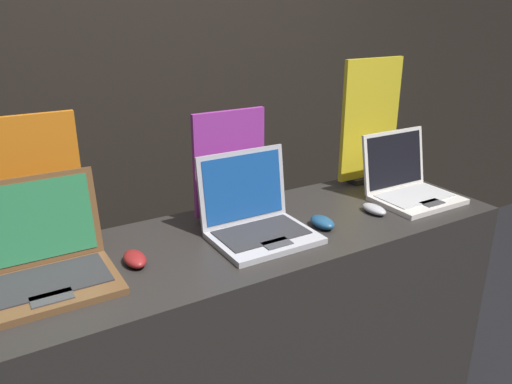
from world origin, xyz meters
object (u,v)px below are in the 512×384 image
(mouse_front, at_px, (135,259))
(laptop_back, at_px, (408,184))
(promo_stand_middle, at_px, (230,168))
(laptop_front, at_px, (41,261))
(mouse_back, at_px, (374,209))
(promo_stand_front, at_px, (22,191))
(laptop_middle, at_px, (256,217))
(promo_stand_back, at_px, (370,124))
(mouse_middle, at_px, (322,222))

(mouse_front, height_order, laptop_back, laptop_back)
(mouse_front, distance_m, promo_stand_middle, 0.50)
(mouse_front, bearing_deg, laptop_front, 172.09)
(mouse_back, bearing_deg, promo_stand_front, 165.00)
(laptop_front, xyz_separation_m, mouse_front, (0.26, -0.04, -0.05))
(mouse_front, bearing_deg, mouse_back, -4.52)
(laptop_middle, height_order, promo_stand_middle, promo_stand_middle)
(promo_stand_back, bearing_deg, laptop_back, -90.00)
(promo_stand_front, bearing_deg, mouse_back, -15.00)
(promo_stand_middle, bearing_deg, laptop_front, -167.96)
(laptop_middle, height_order, laptop_back, laptop_middle)
(mouse_middle, relative_size, promo_stand_back, 0.20)
(promo_stand_middle, bearing_deg, mouse_front, -156.95)
(laptop_front, distance_m, promo_stand_middle, 0.71)
(laptop_front, height_order, promo_stand_back, promo_stand_back)
(mouse_middle, xyz_separation_m, promo_stand_middle, (-0.23, 0.26, 0.17))
(mouse_front, height_order, mouse_back, mouse_front)
(mouse_middle, bearing_deg, laptop_front, 173.07)
(laptop_back, bearing_deg, laptop_front, 177.73)
(promo_stand_middle, bearing_deg, laptop_back, -15.73)
(laptop_middle, distance_m, promo_stand_middle, 0.22)
(laptop_front, height_order, promo_stand_middle, promo_stand_middle)
(promo_stand_front, xyz_separation_m, promo_stand_middle, (0.69, -0.06, -0.02))
(laptop_middle, xyz_separation_m, promo_stand_back, (0.72, 0.23, 0.20))
(mouse_front, distance_m, laptop_back, 1.15)
(promo_stand_middle, bearing_deg, promo_stand_back, 3.62)
(promo_stand_front, bearing_deg, promo_stand_back, -0.58)
(mouse_middle, height_order, promo_stand_back, promo_stand_back)
(mouse_front, bearing_deg, laptop_back, -0.99)
(promo_stand_back, bearing_deg, mouse_middle, -147.84)
(laptop_middle, relative_size, promo_stand_middle, 0.84)
(laptop_back, distance_m, mouse_back, 0.24)
(mouse_front, xyz_separation_m, mouse_middle, (0.66, -0.08, 0.00))
(mouse_front, bearing_deg, laptop_middle, -0.46)
(mouse_front, relative_size, mouse_middle, 1.03)
(mouse_front, xyz_separation_m, promo_stand_middle, (0.43, 0.18, 0.17))
(promo_stand_middle, bearing_deg, mouse_back, -27.65)
(mouse_middle, bearing_deg, promo_stand_middle, 132.17)
(promo_stand_front, relative_size, mouse_back, 3.92)
(promo_stand_front, relative_size, mouse_middle, 4.06)
(mouse_front, height_order, laptop_middle, laptop_middle)
(promo_stand_back, bearing_deg, mouse_back, -127.61)
(promo_stand_front, xyz_separation_m, mouse_middle, (0.92, -0.32, -0.19))
(laptop_front, distance_m, laptop_middle, 0.69)
(laptop_back, bearing_deg, mouse_front, 179.01)
(mouse_front, relative_size, promo_stand_front, 0.25)
(mouse_middle, xyz_separation_m, promo_stand_back, (0.48, 0.30, 0.24))
(laptop_middle, bearing_deg, promo_stand_back, 17.87)
(mouse_middle, relative_size, promo_stand_middle, 0.27)
(laptop_middle, xyz_separation_m, mouse_back, (0.49, -0.07, -0.05))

